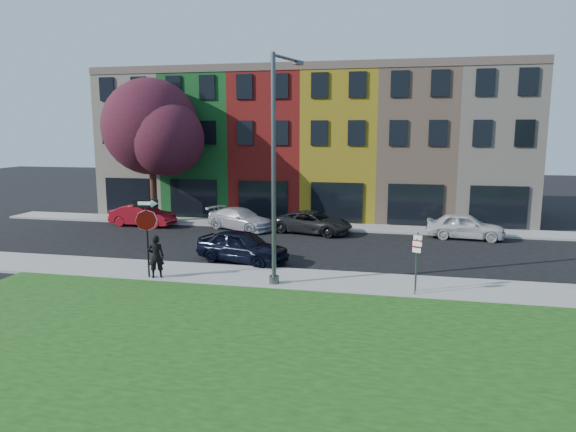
% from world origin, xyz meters
% --- Properties ---
extents(ground, '(120.00, 120.00, 0.00)m').
position_xyz_m(ground, '(0.00, 0.00, 0.00)').
color(ground, black).
rests_on(ground, ground).
extents(sidewalk_near, '(40.00, 3.00, 0.12)m').
position_xyz_m(sidewalk_near, '(2.00, 3.00, 0.06)').
color(sidewalk_near, gray).
rests_on(sidewalk_near, ground).
extents(sidewalk_far, '(40.00, 2.40, 0.12)m').
position_xyz_m(sidewalk_far, '(-3.00, 15.00, 0.06)').
color(sidewalk_far, gray).
rests_on(sidewalk_far, ground).
extents(rowhouse_block, '(30.00, 10.12, 10.00)m').
position_xyz_m(rowhouse_block, '(-2.50, 21.18, 4.99)').
color(rowhouse_block, beige).
rests_on(rowhouse_block, ground).
extents(stop_sign, '(1.05, 0.17, 3.28)m').
position_xyz_m(stop_sign, '(-6.17, 1.88, 2.46)').
color(stop_sign, black).
rests_on(stop_sign, sidewalk_near).
extents(man, '(0.92, 0.83, 1.80)m').
position_xyz_m(man, '(-5.82, 1.90, 1.02)').
color(man, black).
rests_on(man, sidewalk_near).
extents(sedan_near, '(4.43, 5.55, 1.53)m').
position_xyz_m(sedan_near, '(-3.21, 5.51, 0.77)').
color(sedan_near, black).
rests_on(sedan_near, ground).
extents(parked_car_red, '(1.91, 4.39, 1.40)m').
position_xyz_m(parked_car_red, '(-12.30, 13.06, 0.70)').
color(parked_car_red, maroon).
rests_on(parked_car_red, ground).
extents(parked_car_silver, '(5.32, 6.01, 1.34)m').
position_xyz_m(parked_car_silver, '(-5.70, 13.23, 0.67)').
color(parked_car_silver, '#B4B3B8').
rests_on(parked_car_silver, ground).
extents(parked_car_dark, '(4.54, 5.83, 1.32)m').
position_xyz_m(parked_car_dark, '(-1.04, 13.03, 0.66)').
color(parked_car_dark, black).
rests_on(parked_car_dark, ground).
extents(parked_car_white, '(2.60, 4.67, 1.47)m').
position_xyz_m(parked_car_white, '(7.75, 13.27, 0.74)').
color(parked_car_white, silver).
rests_on(parked_car_white, ground).
extents(street_lamp, '(0.95, 2.52, 8.93)m').
position_xyz_m(street_lamp, '(-0.80, 2.30, 4.62)').
color(street_lamp, '#4A4D4F').
rests_on(street_lamp, sidewalk_near).
extents(parking_sign_a, '(0.32, 0.10, 2.28)m').
position_xyz_m(parking_sign_a, '(4.67, 2.26, 1.54)').
color(parking_sign_a, '#4A4D4F').
rests_on(parking_sign_a, sidewalk_near).
extents(parking_sign_b, '(0.30, 0.16, 2.10)m').
position_xyz_m(parking_sign_b, '(4.63, 1.89, 1.44)').
color(parking_sign_b, '#4A4D4F').
rests_on(parking_sign_b, sidewalk_near).
extents(tree_purple, '(7.53, 6.59, 9.42)m').
position_xyz_m(tree_purple, '(-11.96, 14.37, 6.24)').
color(tree_purple, black).
rests_on(tree_purple, sidewalk_far).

